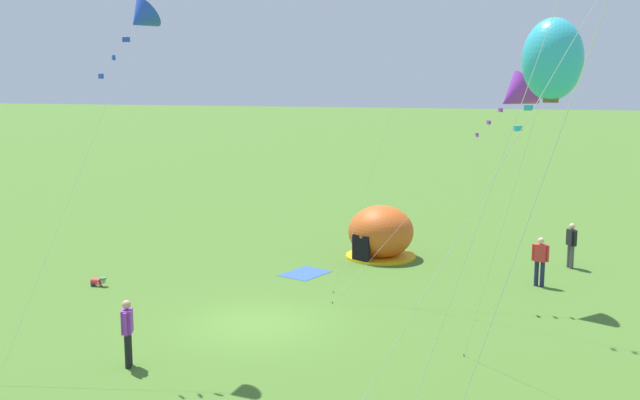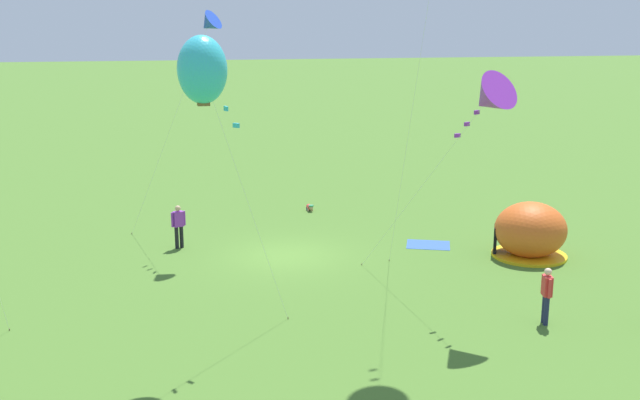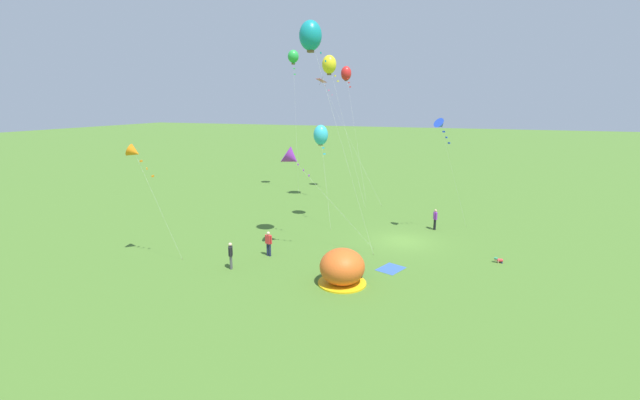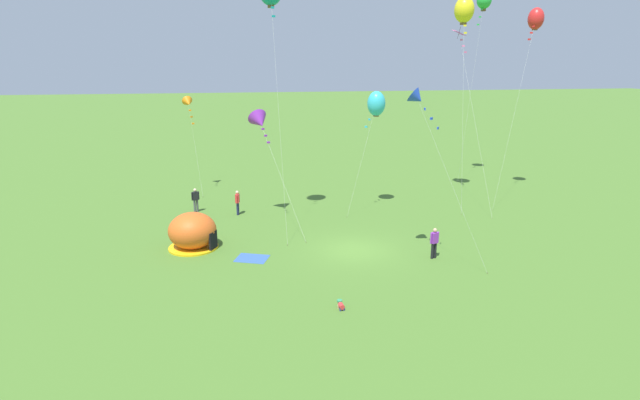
{
  "view_description": "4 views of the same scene",
  "coord_description": "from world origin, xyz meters",
  "px_view_note": "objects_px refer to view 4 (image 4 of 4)",
  "views": [
    {
      "loc": [
        19.84,
        7.4,
        7.19
      ],
      "look_at": [
        1.91,
        2.49,
        4.1
      ],
      "focal_mm": 42.0,
      "sensor_mm": 36.0,
      "label": 1
    },
    {
      "loc": [
        4.58,
        26.83,
        8.69
      ],
      "look_at": [
        -0.56,
        3.41,
        2.96
      ],
      "focal_mm": 42.0,
      "sensor_mm": 36.0,
      "label": 2
    },
    {
      "loc": [
        -31.04,
        -4.74,
        10.27
      ],
      "look_at": [
        -1.95,
        5.98,
        3.15
      ],
      "focal_mm": 24.0,
      "sensor_mm": 36.0,
      "label": 3
    },
    {
      "loc": [
        -6.68,
        -25.67,
        10.35
      ],
      "look_at": [
        -1.69,
        1.58,
        2.61
      ],
      "focal_mm": 28.0,
      "sensor_mm": 36.0,
      "label": 4
    }
  ],
  "objects_px": {
    "kite_green": "(484,0)",
    "kite_blue": "(417,98)",
    "kite_yellow": "(464,10)",
    "kite_pink": "(460,38)",
    "kite_purple": "(260,121)",
    "kite_orange": "(188,103)",
    "toddler_crawling": "(341,305)",
    "person_center_field": "(196,199)",
    "kite_cyan": "(376,104)",
    "kite_red": "(536,19)",
    "popup_tent": "(193,231)",
    "person_strolling": "(434,241)",
    "person_far_back": "(238,201)"
  },
  "relations": [
    {
      "from": "person_center_field",
      "to": "kite_purple",
      "type": "xyz_separation_m",
      "value": [
        4.55,
        -2.24,
        5.61
      ]
    },
    {
      "from": "kite_blue",
      "to": "kite_orange",
      "type": "xyz_separation_m",
      "value": [
        -12.26,
        17.67,
        -1.42
      ]
    },
    {
      "from": "popup_tent",
      "to": "kite_cyan",
      "type": "xyz_separation_m",
      "value": [
        12.4,
        5.87,
        6.52
      ]
    },
    {
      "from": "person_center_field",
      "to": "kite_purple",
      "type": "relative_size",
      "value": 0.23
    },
    {
      "from": "kite_pink",
      "to": "person_center_field",
      "type": "bearing_deg",
      "value": -177.52
    },
    {
      "from": "toddler_crawling",
      "to": "kite_cyan",
      "type": "bearing_deg",
      "value": 68.58
    },
    {
      "from": "popup_tent",
      "to": "person_strolling",
      "type": "distance_m",
      "value": 13.52
    },
    {
      "from": "toddler_crawling",
      "to": "person_center_field",
      "type": "relative_size",
      "value": 0.32
    },
    {
      "from": "kite_green",
      "to": "kite_yellow",
      "type": "bearing_deg",
      "value": -127.71
    },
    {
      "from": "kite_green",
      "to": "person_far_back",
      "type": "bearing_deg",
      "value": -161.13
    },
    {
      "from": "person_center_field",
      "to": "kite_blue",
      "type": "height_order",
      "value": "kite_blue"
    },
    {
      "from": "kite_orange",
      "to": "person_far_back",
      "type": "bearing_deg",
      "value": -65.65
    },
    {
      "from": "kite_green",
      "to": "kite_orange",
      "type": "bearing_deg",
      "value": 179.05
    },
    {
      "from": "toddler_crawling",
      "to": "person_center_field",
      "type": "bearing_deg",
      "value": 113.65
    },
    {
      "from": "kite_cyan",
      "to": "kite_orange",
      "type": "xyz_separation_m",
      "value": [
        -13.15,
        7.77,
        -0.36
      ]
    },
    {
      "from": "person_center_field",
      "to": "kite_purple",
      "type": "height_order",
      "value": "kite_purple"
    },
    {
      "from": "popup_tent",
      "to": "kite_orange",
      "type": "height_order",
      "value": "kite_orange"
    },
    {
      "from": "popup_tent",
      "to": "kite_red",
      "type": "bearing_deg",
      "value": 16.7
    },
    {
      "from": "toddler_crawling",
      "to": "kite_red",
      "type": "distance_m",
      "value": 27.52
    },
    {
      "from": "person_far_back",
      "to": "kite_cyan",
      "type": "height_order",
      "value": "kite_cyan"
    },
    {
      "from": "kite_yellow",
      "to": "person_strolling",
      "type": "bearing_deg",
      "value": -118.57
    },
    {
      "from": "kite_cyan",
      "to": "kite_pink",
      "type": "relative_size",
      "value": 0.66
    },
    {
      "from": "kite_green",
      "to": "kite_blue",
      "type": "bearing_deg",
      "value": -125.02
    },
    {
      "from": "person_center_field",
      "to": "person_strolling",
      "type": "bearing_deg",
      "value": -40.35
    },
    {
      "from": "person_center_field",
      "to": "kite_blue",
      "type": "xyz_separation_m",
      "value": [
        11.75,
        -11.28,
        7.62
      ]
    },
    {
      "from": "kite_yellow",
      "to": "kite_blue",
      "type": "relative_size",
      "value": 1.62
    },
    {
      "from": "toddler_crawling",
      "to": "kite_green",
      "type": "bearing_deg",
      "value": 52.31
    },
    {
      "from": "person_center_field",
      "to": "kite_green",
      "type": "bearing_deg",
      "value": 14.09
    },
    {
      "from": "kite_blue",
      "to": "kite_pink",
      "type": "distance_m",
      "value": 14.8
    },
    {
      "from": "kite_cyan",
      "to": "kite_red",
      "type": "bearing_deg",
      "value": 7.22
    },
    {
      "from": "kite_orange",
      "to": "kite_yellow",
      "type": "bearing_deg",
      "value": -17.24
    },
    {
      "from": "kite_yellow",
      "to": "kite_pink",
      "type": "bearing_deg",
      "value": 76.04
    },
    {
      "from": "toddler_crawling",
      "to": "person_strolling",
      "type": "xyz_separation_m",
      "value": [
        6.22,
        4.69,
        0.79
      ]
    },
    {
      "from": "popup_tent",
      "to": "kite_orange",
      "type": "relative_size",
      "value": 0.37
    },
    {
      "from": "kite_green",
      "to": "person_center_field",
      "type": "bearing_deg",
      "value": -165.91
    },
    {
      "from": "kite_green",
      "to": "person_strolling",
      "type": "bearing_deg",
      "value": -121.86
    },
    {
      "from": "person_far_back",
      "to": "toddler_crawling",
      "type": "bearing_deg",
      "value": -74.61
    },
    {
      "from": "person_center_field",
      "to": "kite_green",
      "type": "relative_size",
      "value": 0.11
    },
    {
      "from": "toddler_crawling",
      "to": "kite_purple",
      "type": "relative_size",
      "value": 0.07
    },
    {
      "from": "kite_yellow",
      "to": "kite_blue",
      "type": "xyz_separation_m",
      "value": [
        -7.63,
        -11.49,
        -5.24
      ]
    },
    {
      "from": "person_strolling",
      "to": "kite_orange",
      "type": "bearing_deg",
      "value": 127.91
    },
    {
      "from": "person_far_back",
      "to": "kite_green",
      "type": "bearing_deg",
      "value": 18.87
    },
    {
      "from": "popup_tent",
      "to": "toddler_crawling",
      "type": "bearing_deg",
      "value": -52.11
    },
    {
      "from": "toddler_crawling",
      "to": "kite_pink",
      "type": "xyz_separation_m",
      "value": [
        12.58,
        16.72,
        11.79
      ]
    },
    {
      "from": "kite_purple",
      "to": "kite_orange",
      "type": "distance_m",
      "value": 10.02
    },
    {
      "from": "kite_purple",
      "to": "kite_blue",
      "type": "bearing_deg",
      "value": -51.51
    },
    {
      "from": "kite_blue",
      "to": "kite_cyan",
      "type": "xyz_separation_m",
      "value": [
        0.89,
        9.9,
        -1.07
      ]
    },
    {
      "from": "kite_green",
      "to": "kite_red",
      "type": "bearing_deg",
      "value": -78.48
    },
    {
      "from": "kite_purple",
      "to": "kite_pink",
      "type": "distance_m",
      "value": 16.22
    },
    {
      "from": "toddler_crawling",
      "to": "kite_pink",
      "type": "height_order",
      "value": "kite_pink"
    }
  ]
}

